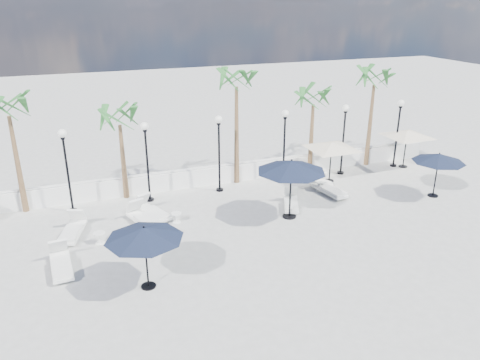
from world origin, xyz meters
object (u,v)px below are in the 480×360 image
object	(u,v)px
parasol_navy_mid	(291,166)
lounger_6	(329,189)
lounger_2	(144,218)
lounger_3	(152,211)
lounger_5	(315,180)
parasol_navy_right	(439,158)
parasol_cream_sq_a	(332,143)
lounger_0	(72,230)
lounger_4	(291,202)
parasol_cream_sq_b	(408,131)
lounger_1	(61,264)
parasol_navy_left	(144,234)

from	to	relation	value
parasol_navy_mid	lounger_6	bearing A→B (deg)	29.44
lounger_6	lounger_2	bearing A→B (deg)	172.24
lounger_3	lounger_5	world-z (taller)	lounger_3
parasol_navy_right	parasol_cream_sq_a	size ratio (longest dim) A/B	0.53
lounger_0	lounger_5	xyz separation A→B (m)	(12.01, 1.58, -0.02)
lounger_4	parasol_navy_right	size ratio (longest dim) A/B	0.81
lounger_3	parasol_navy_mid	bearing A→B (deg)	-42.21
lounger_5	parasol_cream_sq_b	bearing A→B (deg)	-13.03
lounger_2	parasol_navy_mid	xyz separation A→B (m)	(6.11, -1.54, 2.10)
lounger_5	parasol_cream_sq_b	world-z (taller)	parasol_cream_sq_b
parasol_cream_sq_b	lounger_3	bearing A→B (deg)	-174.20
lounger_4	parasol_navy_mid	distance (m)	2.38
lounger_1	parasol_navy_left	distance (m)	3.85
parasol_navy_right	lounger_2	bearing A→B (deg)	172.21
parasol_navy_mid	parasol_cream_sq_b	distance (m)	9.71
lounger_4	parasol_navy_left	world-z (taller)	parasol_navy_left
lounger_3	lounger_4	world-z (taller)	lounger_3
lounger_2	parasol_cream_sq_b	world-z (taller)	parasol_cream_sq_b
lounger_0	parasol_navy_mid	distance (m)	9.39
lounger_1	lounger_6	distance (m)	12.79
lounger_2	lounger_6	size ratio (longest dim) A/B	1.03
lounger_5	parasol_cream_sq_a	distance (m)	2.07
lounger_6	parasol_navy_right	world-z (taller)	parasol_navy_right
lounger_5	lounger_6	distance (m)	1.38
lounger_3	parasol_cream_sq_b	distance (m)	14.86
lounger_4	lounger_5	size ratio (longest dim) A/B	0.99
lounger_3	lounger_1	bearing A→B (deg)	-161.22
lounger_6	parasol_cream_sq_a	bearing A→B (deg)	50.22
lounger_6	parasol_cream_sq_b	distance (m)	6.59
lounger_6	parasol_navy_left	bearing A→B (deg)	-162.20
parasol_navy_right	lounger_3	bearing A→B (deg)	169.35
lounger_4	parasol_cream_sq_a	size ratio (longest dim) A/B	0.43
parasol_navy_left	lounger_3	bearing A→B (deg)	78.15
lounger_5	parasol_navy_right	xyz separation A→B (m)	(4.64, -3.41, 1.71)
parasol_navy_mid	lounger_0	bearing A→B (deg)	170.63
lounger_0	lounger_2	world-z (taller)	lounger_2
lounger_1	lounger_4	size ratio (longest dim) A/B	1.06
lounger_1	parasol_cream_sq_b	bearing A→B (deg)	10.61
parasol_navy_mid	parasol_cream_sq_b	world-z (taller)	parasol_navy_mid
parasol_navy_left	parasol_navy_right	size ratio (longest dim) A/B	1.04
lounger_2	lounger_3	bearing A→B (deg)	35.93
lounger_1	parasol_navy_left	world-z (taller)	parasol_navy_left
lounger_2	parasol_cream_sq_a	world-z (taller)	parasol_cream_sq_a
lounger_6	parasol_navy_mid	distance (m)	4.02
parasol_cream_sq_a	lounger_4	bearing A→B (deg)	-146.08
lounger_3	parasol_navy_mid	xyz separation A→B (m)	(5.67, -2.16, 2.11)
lounger_3	lounger_2	bearing A→B (deg)	-146.68
lounger_2	lounger_3	xyz separation A→B (m)	(0.44, 0.62, -0.01)
lounger_0	lounger_3	size ratio (longest dim) A/B	1.01
parasol_navy_mid	parasol_navy_right	xyz separation A→B (m)	(7.62, -0.34, -0.42)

